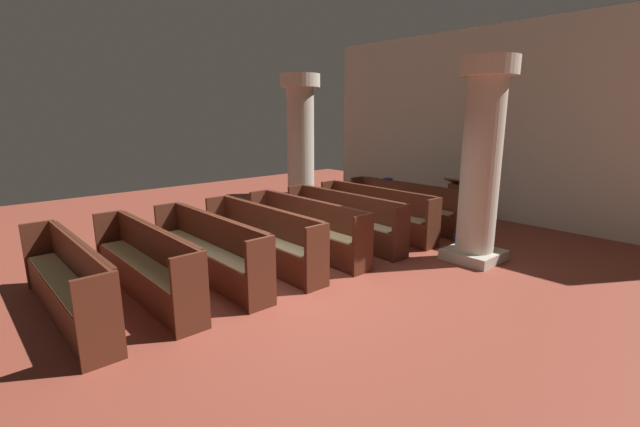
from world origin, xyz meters
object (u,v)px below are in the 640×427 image
(pew_row_3, at_px, (306,226))
(hymn_book, at_px, (388,179))
(pew_row_1, at_px, (376,210))
(pew_row_4, at_px, (261,235))
(pew_row_0, at_px, (404,204))
(pillar_far_side, at_px, (301,145))
(pillar_aisle_side, at_px, (481,159))
(lectern, at_px, (455,205))
(pew_row_2, at_px, (343,217))
(pew_row_7, at_px, (66,279))
(pew_row_5, at_px, (209,247))
(pew_row_6, at_px, (145,261))
(kneeler_box_blue, at_px, (465,241))

(pew_row_3, bearing_deg, hymn_book, 101.67)
(pew_row_1, distance_m, pew_row_4, 2.91)
(pew_row_0, relative_size, hymn_book, 14.69)
(pillar_far_side, bearing_deg, hymn_book, 40.87)
(pew_row_1, xyz_separation_m, pew_row_3, (0.00, -1.94, 0.00))
(pew_row_1, distance_m, pillar_aisle_side, 2.60)
(pew_row_3, height_order, hymn_book, hymn_book)
(pew_row_1, xyz_separation_m, lectern, (0.71, 1.96, -0.06))
(pew_row_0, distance_m, pillar_far_side, 2.81)
(pew_row_1, distance_m, hymn_book, 1.41)
(pew_row_1, relative_size, pew_row_3, 1.00)
(pillar_far_side, xyz_separation_m, hymn_book, (1.58, 1.37, -0.78))
(pew_row_0, distance_m, lectern, 1.22)
(pillar_aisle_side, bearing_deg, pew_row_0, 156.83)
(pew_row_2, distance_m, pillar_far_side, 2.66)
(pew_row_3, xyz_separation_m, pew_row_7, (0.00, -3.88, 0.00))
(pew_row_1, bearing_deg, pew_row_5, -90.00)
(pew_row_1, relative_size, lectern, 2.70)
(pew_row_0, bearing_deg, pillar_aisle_side, -23.17)
(pew_row_7, xyz_separation_m, hymn_book, (-0.64, 6.98, 0.48))
(pew_row_3, distance_m, pillar_far_side, 3.08)
(pew_row_6, bearing_deg, hymn_book, 96.08)
(pew_row_4, relative_size, pillar_far_side, 0.86)
(pew_row_3, bearing_deg, pew_row_2, 90.00)
(pew_row_0, xyz_separation_m, pew_row_3, (0.00, -2.91, 0.00))
(pillar_far_side, bearing_deg, kneeler_box_blue, 10.53)
(pew_row_2, xyz_separation_m, hymn_book, (-0.64, 2.13, 0.48))
(lectern, xyz_separation_m, hymn_book, (-1.35, -0.80, 0.54))
(pew_row_6, bearing_deg, kneeler_box_blue, 71.58)
(pew_row_2, bearing_deg, kneeler_box_blue, 40.04)
(pillar_aisle_side, distance_m, kneeler_box_blue, 1.79)
(pew_row_7, bearing_deg, pew_row_2, 90.00)
(pew_row_4, height_order, pew_row_7, same)
(pew_row_7, xyz_separation_m, lectern, (0.71, 7.78, -0.06))
(hymn_book, bearing_deg, lectern, 30.63)
(pew_row_0, bearing_deg, pew_row_7, -90.00)
(pillar_aisle_side, bearing_deg, pew_row_5, -120.36)
(pew_row_0, xyz_separation_m, pillar_aisle_side, (2.27, -0.97, 1.25))
(pillar_far_side, height_order, kneeler_box_blue, pillar_far_side)
(pillar_far_side, distance_m, hymn_book, 2.23)
(pillar_aisle_side, bearing_deg, pew_row_3, -139.53)
(pew_row_2, relative_size, hymn_book, 14.69)
(pew_row_0, height_order, pew_row_2, same)
(pillar_aisle_side, height_order, pillar_far_side, same)
(pew_row_4, relative_size, kneeler_box_blue, 8.79)
(pew_row_3, xyz_separation_m, pew_row_4, (0.00, -0.97, 0.00))
(pew_row_7, height_order, lectern, lectern)
(lectern, bearing_deg, kneeler_box_blue, -52.62)
(pew_row_2, height_order, pew_row_3, same)
(pew_row_4, xyz_separation_m, hymn_book, (-0.64, 4.07, 0.48))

